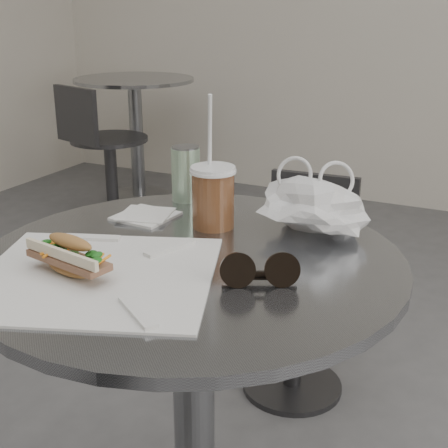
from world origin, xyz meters
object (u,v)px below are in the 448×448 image
at_px(bg_chair, 104,166).
at_px(drink_can, 186,174).
at_px(sunglasses, 260,273).
at_px(iced_coffee, 213,196).
at_px(chair_far, 299,299).
at_px(bg_table, 136,125).
at_px(cafe_table, 194,388).
at_px(banh_mi, 69,256).

height_order(bg_chair, drink_can, drink_can).
height_order(sunglasses, drink_can, drink_can).
distance_m(iced_coffee, sunglasses, 0.29).
bearing_deg(bg_chair, chair_far, -16.99).
height_order(bg_table, bg_chair, bg_chair).
height_order(cafe_table, iced_coffee, iced_coffee).
xyz_separation_m(bg_table, sunglasses, (1.76, -2.26, 0.30)).
height_order(chair_far, sunglasses, sunglasses).
height_order(cafe_table, sunglasses, sunglasses).
relative_size(bg_chair, iced_coffee, 2.90).
xyz_separation_m(banh_mi, drink_can, (-0.03, 0.45, 0.03)).
height_order(chair_far, bg_chair, bg_chair).
height_order(chair_far, drink_can, drink_can).
height_order(chair_far, iced_coffee, iced_coffee).
xyz_separation_m(bg_table, banh_mi, (1.46, -2.36, 0.31)).
bearing_deg(chair_far, bg_table, -46.22).
xyz_separation_m(cafe_table, bg_table, (-1.60, 2.20, -0.00)).
distance_m(bg_table, iced_coffee, 2.60).
relative_size(cafe_table, iced_coffee, 2.86).
bearing_deg(chair_far, sunglasses, 100.88).
bearing_deg(chair_far, cafe_table, 90.59).
bearing_deg(cafe_table, iced_coffee, 102.68).
relative_size(banh_mi, iced_coffee, 0.78).
bearing_deg(bg_table, chair_far, -42.82).
bearing_deg(iced_coffee, banh_mi, -107.74).
relative_size(banh_mi, drink_can, 1.67).
bearing_deg(bg_table, iced_coffee, -52.57).
bearing_deg(drink_can, bg_table, 126.75).
bearing_deg(cafe_table, bg_table, 126.03).
xyz_separation_m(cafe_table, bg_chair, (-1.47, 1.70, -0.12)).
relative_size(chair_far, bg_chair, 0.87).
relative_size(chair_far, banh_mi, 3.22).
relative_size(cafe_table, banh_mi, 3.67).
bearing_deg(banh_mi, sunglasses, 30.70).
bearing_deg(bg_chair, drink_can, -31.05).
bearing_deg(bg_table, bg_chair, -75.75).
distance_m(bg_chair, iced_coffee, 2.16).
height_order(cafe_table, bg_table, same).
xyz_separation_m(cafe_table, chair_far, (-0.05, 0.77, -0.17)).
bearing_deg(drink_can, iced_coffee, -43.96).
height_order(cafe_table, drink_can, drink_can).
height_order(iced_coffee, sunglasses, iced_coffee).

